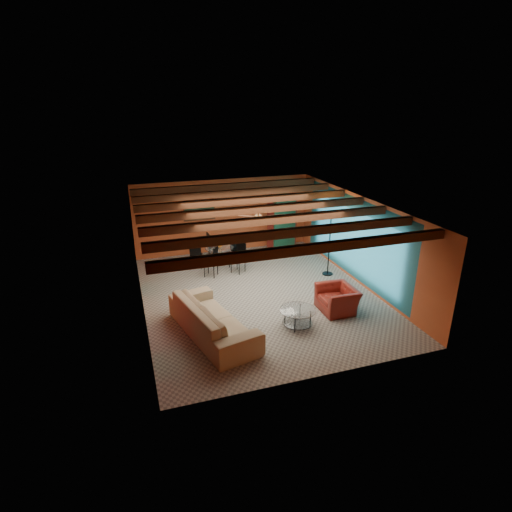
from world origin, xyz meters
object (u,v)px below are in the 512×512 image
object	(u,v)px
vase	(219,236)
floor_lamp	(329,244)
armchair	(337,299)
coffee_table	(298,318)
dining_table	(219,253)
sofa	(213,319)
potted_plant	(283,194)
armoire	(282,224)

from	to	relation	value
vase	floor_lamp	bearing A→B (deg)	-27.79
armchair	coffee_table	world-z (taller)	armchair
coffee_table	dining_table	distance (m)	4.52
sofa	potted_plant	size ratio (longest dim) A/B	6.67
vase	dining_table	bearing A→B (deg)	0.00
potted_plant	sofa	bearing A→B (deg)	-125.99
coffee_table	armoire	size ratio (longest dim) A/B	0.50
armchair	sofa	bearing A→B (deg)	-86.89
armchair	potted_plant	xyz separation A→B (m)	(0.47, 5.25, 1.73)
armchair	dining_table	bearing A→B (deg)	-149.45
sofa	vase	xyz separation A→B (m)	(1.16, 4.14, 0.67)
armoire	floor_lamp	bearing A→B (deg)	-103.84
floor_lamp	potted_plant	bearing A→B (deg)	98.65
sofa	coffee_table	bearing A→B (deg)	-110.71
potted_plant	armchair	bearing A→B (deg)	-95.09
sofa	floor_lamp	xyz separation A→B (m)	(4.38, 2.45, 0.63)
armchair	armoire	xyz separation A→B (m)	(0.47, 5.25, 0.59)
dining_table	armoire	xyz separation A→B (m)	(2.77, 1.26, 0.42)
coffee_table	armoire	bearing A→B (deg)	72.27
floor_lamp	potted_plant	size ratio (longest dim) A/B	4.79
dining_table	potted_plant	world-z (taller)	potted_plant
dining_table	floor_lamp	size ratio (longest dim) A/B	0.91
armoire	vase	world-z (taller)	armoire
armchair	dining_table	distance (m)	4.61
sofa	coffee_table	size ratio (longest dim) A/B	3.21
potted_plant	floor_lamp	bearing A→B (deg)	-81.35
coffee_table	dining_table	xyz separation A→B (m)	(-0.95, 4.41, 0.27)
dining_table	vase	size ratio (longest dim) A/B	9.39
sofa	potted_plant	world-z (taller)	potted_plant
armchair	floor_lamp	size ratio (longest dim) A/B	0.49
sofa	armchair	world-z (taller)	sofa
armchair	coffee_table	bearing A→B (deg)	-72.00
armoire	coffee_table	bearing A→B (deg)	-130.22
floor_lamp	vase	size ratio (longest dim) A/B	10.30
potted_plant	dining_table	bearing A→B (deg)	-155.47
armchair	coffee_table	size ratio (longest dim) A/B	1.14
sofa	armchair	size ratio (longest dim) A/B	2.82
dining_table	floor_lamp	bearing A→B (deg)	-27.79
armchair	vase	distance (m)	4.67
coffee_table	dining_table	world-z (taller)	dining_table
sofa	potted_plant	xyz separation A→B (m)	(3.93, 5.41, 1.64)
coffee_table	dining_table	bearing A→B (deg)	102.19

